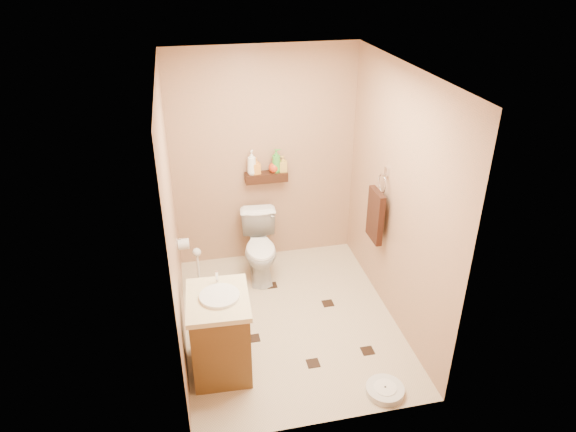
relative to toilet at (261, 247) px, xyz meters
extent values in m
plane|color=#CBB595|center=(0.14, -0.83, -0.35)|extent=(2.50, 2.50, 0.00)
cube|color=#A47A5D|center=(0.14, 0.42, 0.85)|extent=(2.00, 0.04, 2.40)
cube|color=#A47A5D|center=(0.14, -2.08, 0.85)|extent=(2.00, 0.04, 2.40)
cube|color=#A47A5D|center=(-0.86, -0.83, 0.85)|extent=(0.04, 2.50, 2.40)
cube|color=#A47A5D|center=(1.14, -0.83, 0.85)|extent=(0.04, 2.50, 2.40)
cube|color=white|center=(0.14, -0.83, 2.05)|extent=(2.00, 2.50, 0.02)
cube|color=#38190F|center=(0.14, 0.34, 0.67)|extent=(0.46, 0.14, 0.10)
cube|color=black|center=(-0.24, -1.03, -0.34)|extent=(0.11, 0.11, 0.01)
cube|color=black|center=(0.58, -0.67, -0.34)|extent=(0.11, 0.11, 0.01)
cube|color=black|center=(0.21, -1.46, -0.34)|extent=(0.11, 0.11, 0.01)
cube|color=black|center=(-0.49, -0.38, -0.34)|extent=(0.11, 0.11, 0.01)
cube|color=black|center=(0.73, -1.41, -0.34)|extent=(0.11, 0.11, 0.01)
cube|color=black|center=(0.07, -0.24, -0.34)|extent=(0.11, 0.11, 0.01)
imported|color=white|center=(0.00, 0.00, 0.00)|extent=(0.44, 0.71, 0.69)
cube|color=brown|center=(-0.56, -1.33, 0.00)|extent=(0.49, 0.60, 0.70)
cube|color=beige|center=(-0.56, -1.33, 0.38)|extent=(0.53, 0.63, 0.04)
cylinder|color=silver|center=(-0.55, -1.33, 0.40)|extent=(0.32, 0.32, 0.04)
cylinder|color=silver|center=(-0.55, -1.13, 0.46)|extent=(0.03, 0.03, 0.11)
cylinder|color=silver|center=(0.70, -1.90, -0.32)|extent=(0.38, 0.38, 0.06)
cylinder|color=white|center=(0.70, -1.90, -0.29)|extent=(0.19, 0.19, 0.01)
cylinder|color=#196760|center=(-0.68, -0.19, -0.28)|extent=(0.12, 0.12, 0.13)
cylinder|color=silver|center=(-0.68, -0.19, -0.03)|extent=(0.02, 0.02, 0.38)
sphere|color=silver|center=(-0.68, -0.19, 0.14)|extent=(0.09, 0.09, 0.09)
cube|color=silver|center=(1.12, -0.58, 1.03)|extent=(0.03, 0.06, 0.08)
torus|color=silver|center=(1.09, -0.58, 0.91)|extent=(0.02, 0.19, 0.19)
cube|color=#351C0F|center=(1.05, -0.58, 0.57)|extent=(0.06, 0.30, 0.52)
cylinder|color=silver|center=(-0.80, -0.18, 0.25)|extent=(0.11, 0.11, 0.11)
cylinder|color=silver|center=(-0.84, -0.18, 0.31)|extent=(0.04, 0.02, 0.02)
imported|color=white|center=(-0.02, 0.34, 0.85)|extent=(0.13, 0.13, 0.26)
imported|color=orange|center=(0.03, 0.34, 0.81)|extent=(0.09, 0.09, 0.18)
imported|color=red|center=(0.22, 0.34, 0.80)|extent=(0.16, 0.16, 0.15)
imported|color=green|center=(0.25, 0.34, 0.85)|extent=(0.12, 0.12, 0.26)
imported|color=gold|center=(0.32, 0.34, 0.81)|extent=(0.09, 0.09, 0.18)
camera|label=1|loc=(-0.71, -4.69, 2.90)|focal=32.00mm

